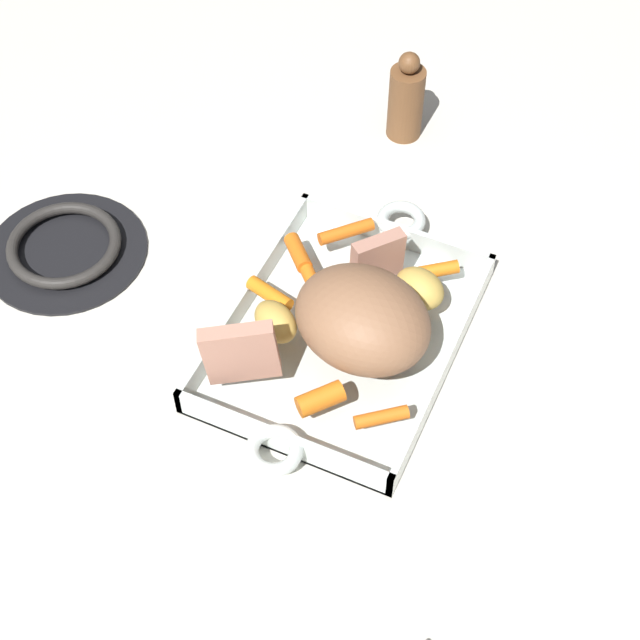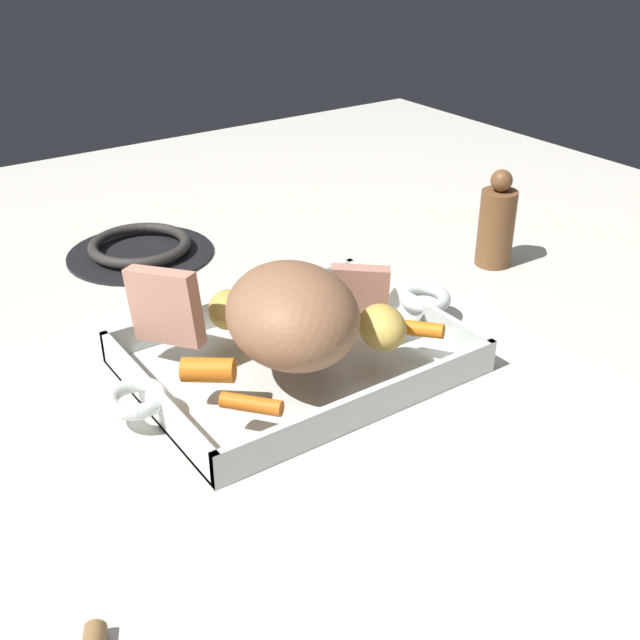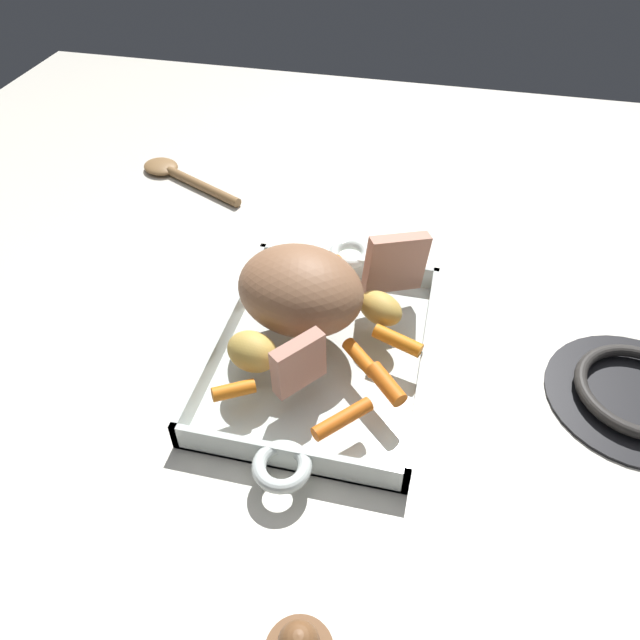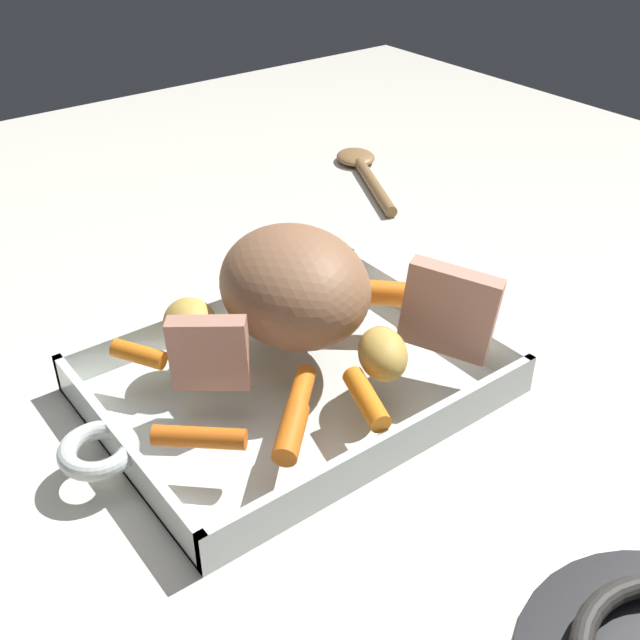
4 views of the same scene
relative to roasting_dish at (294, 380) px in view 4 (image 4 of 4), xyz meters
The scene contains 15 objects.
ground_plane 0.01m from the roasting_dish, ahead, with size 1.71×1.71×0.00m, color silver.
roasting_dish is the anchor object (origin of this frame).
pork_roast 0.08m from the roasting_dish, 52.35° to the left, with size 0.15×0.12×0.09m, color #946647.
roast_slice_outer 0.09m from the roasting_dish, behind, with size 0.02×0.06×0.06m, color tan.
roast_slice_thick 0.14m from the roasting_dish, 32.00° to the right, with size 0.02×0.08×0.08m, color tan.
baby_carrot_long 0.07m from the roasting_dish, 120.08° to the right, with size 0.02×0.02×0.05m, color orange.
baby_carrot_center_right 0.09m from the roasting_dish, 86.27° to the right, with size 0.02×0.02×0.06m, color orange.
baby_carrot_southeast 0.13m from the roasting_dish, 145.99° to the left, with size 0.02×0.02×0.05m, color orange.
baby_carrot_northeast 0.13m from the roasting_dish, 157.74° to the right, with size 0.02×0.02×0.07m, color orange.
baby_carrot_center_left 0.14m from the roasting_dish, 39.94° to the left, with size 0.01×0.01×0.06m, color orange.
baby_carrot_short 0.12m from the roasting_dish, 11.26° to the left, with size 0.02×0.02×0.05m, color orange.
baby_carrot_northwest 0.11m from the roasting_dish, 126.44° to the right, with size 0.02×0.02×0.05m, color orange.
potato_golden_large 0.10m from the roasting_dish, 132.92° to the left, with size 0.06×0.05×0.04m, color gold.
potato_halved 0.09m from the roasting_dish, 53.68° to the right, with size 0.06×0.04×0.04m, color gold.
serving_spoon 0.49m from the roasting_dish, 43.17° to the left, with size 0.13×0.21×0.02m.
Camera 4 is at (-0.30, -0.43, 0.41)m, focal length 43.25 mm.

